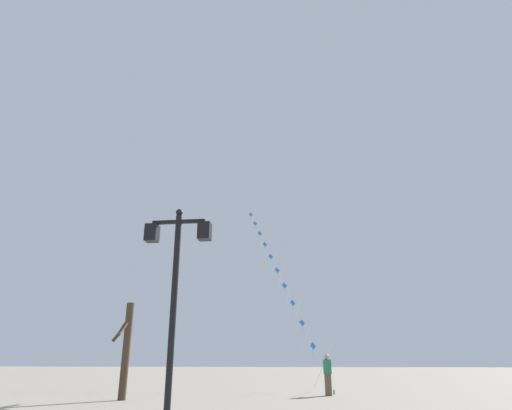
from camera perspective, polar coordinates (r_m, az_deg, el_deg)
name	(u,v)px	position (r m, az deg, el deg)	size (l,w,h in m)	color
ground_plane	(306,394)	(21.93, 6.64, -23.37)	(160.00, 160.00, 0.00)	gray
twin_lantern_lamp_post	(176,271)	(9.91, -10.50, -8.56)	(1.52, 0.28, 4.78)	black
kite_train	(278,271)	(29.42, 2.86, -8.71)	(5.96, 14.15, 13.61)	brown
kite_flyer	(328,373)	(20.70, 9.37, -20.98)	(0.35, 0.63, 1.71)	brown
bare_tree	(126,348)	(18.95, -16.71, -17.55)	(1.00, 1.68, 3.68)	#423323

